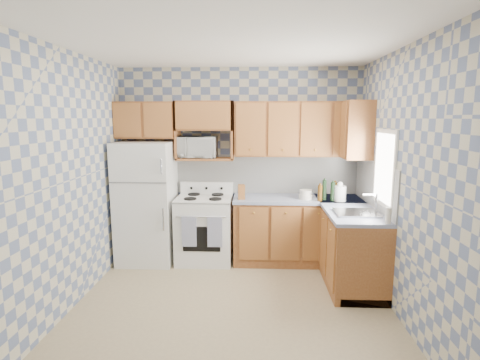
% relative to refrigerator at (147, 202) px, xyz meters
% --- Properties ---
extents(floor, '(3.40, 3.40, 0.00)m').
position_rel_refrigerator_xyz_m(floor, '(1.27, -1.25, -0.84)').
color(floor, '#8E7A5D').
rests_on(floor, ground).
extents(back_wall, '(3.40, 0.02, 2.70)m').
position_rel_refrigerator_xyz_m(back_wall, '(1.27, 0.35, 0.51)').
color(back_wall, slate).
rests_on(back_wall, ground).
extents(right_wall, '(0.02, 3.20, 2.70)m').
position_rel_refrigerator_xyz_m(right_wall, '(2.97, -1.25, 0.51)').
color(right_wall, slate).
rests_on(right_wall, ground).
extents(backsplash_back, '(2.60, 0.02, 0.56)m').
position_rel_refrigerator_xyz_m(backsplash_back, '(1.68, 0.34, 0.36)').
color(backsplash_back, white).
rests_on(backsplash_back, back_wall).
extents(backsplash_right, '(0.02, 1.60, 0.56)m').
position_rel_refrigerator_xyz_m(backsplash_right, '(2.96, -0.45, 0.36)').
color(backsplash_right, white).
rests_on(backsplash_right, right_wall).
extents(refrigerator, '(0.75, 0.70, 1.68)m').
position_rel_refrigerator_xyz_m(refrigerator, '(0.00, 0.00, 0.00)').
color(refrigerator, silver).
rests_on(refrigerator, floor).
extents(stove_body, '(0.76, 0.65, 0.90)m').
position_rel_refrigerator_xyz_m(stove_body, '(0.80, 0.03, -0.39)').
color(stove_body, silver).
rests_on(stove_body, floor).
extents(cooktop, '(0.76, 0.65, 0.02)m').
position_rel_refrigerator_xyz_m(cooktop, '(0.80, 0.03, 0.07)').
color(cooktop, silver).
rests_on(cooktop, stove_body).
extents(backguard, '(0.76, 0.08, 0.17)m').
position_rel_refrigerator_xyz_m(backguard, '(0.80, 0.30, 0.16)').
color(backguard, silver).
rests_on(backguard, cooktop).
extents(dish_towel_left, '(0.19, 0.02, 0.41)m').
position_rel_refrigerator_xyz_m(dish_towel_left, '(0.65, -0.32, -0.31)').
color(dish_towel_left, navy).
rests_on(dish_towel_left, stove_body).
extents(dish_towel_right, '(0.19, 0.02, 0.41)m').
position_rel_refrigerator_xyz_m(dish_towel_right, '(0.99, -0.32, -0.31)').
color(dish_towel_right, navy).
rests_on(dish_towel_right, stove_body).
extents(base_cabinets_back, '(1.75, 0.60, 0.88)m').
position_rel_refrigerator_xyz_m(base_cabinets_back, '(2.10, 0.05, -0.40)').
color(base_cabinets_back, brown).
rests_on(base_cabinets_back, floor).
extents(base_cabinets_right, '(0.60, 1.60, 0.88)m').
position_rel_refrigerator_xyz_m(base_cabinets_right, '(2.67, -0.45, -0.40)').
color(base_cabinets_right, brown).
rests_on(base_cabinets_right, floor).
extents(countertop_back, '(1.77, 0.63, 0.04)m').
position_rel_refrigerator_xyz_m(countertop_back, '(2.10, 0.05, 0.06)').
color(countertop_back, gray).
rests_on(countertop_back, base_cabinets_back).
extents(countertop_right, '(0.63, 1.60, 0.04)m').
position_rel_refrigerator_xyz_m(countertop_right, '(2.67, -0.45, 0.06)').
color(countertop_right, gray).
rests_on(countertop_right, base_cabinets_right).
extents(upper_cabinets_back, '(1.75, 0.33, 0.74)m').
position_rel_refrigerator_xyz_m(upper_cabinets_back, '(2.10, 0.19, 1.01)').
color(upper_cabinets_back, brown).
rests_on(upper_cabinets_back, back_wall).
extents(upper_cabinets_fridge, '(0.82, 0.33, 0.50)m').
position_rel_refrigerator_xyz_m(upper_cabinets_fridge, '(-0.02, 0.19, 1.13)').
color(upper_cabinets_fridge, brown).
rests_on(upper_cabinets_fridge, back_wall).
extents(upper_cabinets_right, '(0.33, 0.70, 0.74)m').
position_rel_refrigerator_xyz_m(upper_cabinets_right, '(2.81, 0.00, 1.01)').
color(upper_cabinets_right, brown).
rests_on(upper_cabinets_right, right_wall).
extents(microwave_shelf, '(0.80, 0.33, 0.03)m').
position_rel_refrigerator_xyz_m(microwave_shelf, '(0.80, 0.19, 0.60)').
color(microwave_shelf, brown).
rests_on(microwave_shelf, back_wall).
extents(microwave, '(0.54, 0.37, 0.30)m').
position_rel_refrigerator_xyz_m(microwave, '(0.70, 0.21, 0.76)').
color(microwave, silver).
rests_on(microwave, microwave_shelf).
extents(sink, '(0.48, 0.40, 0.03)m').
position_rel_refrigerator_xyz_m(sink, '(2.67, -0.80, 0.09)').
color(sink, '#B7B7BC').
rests_on(sink, countertop_right).
extents(window, '(0.02, 0.66, 0.86)m').
position_rel_refrigerator_xyz_m(window, '(2.96, -0.80, 0.61)').
color(window, silver).
rests_on(window, right_wall).
extents(bottle_0, '(0.06, 0.06, 0.27)m').
position_rel_refrigerator_xyz_m(bottle_0, '(2.43, -0.08, 0.21)').
color(bottle_0, black).
rests_on(bottle_0, countertop_back).
extents(bottle_1, '(0.06, 0.06, 0.25)m').
position_rel_refrigerator_xyz_m(bottle_1, '(2.53, -0.14, 0.20)').
color(bottle_1, black).
rests_on(bottle_1, countertop_back).
extents(bottle_2, '(0.06, 0.06, 0.23)m').
position_rel_refrigerator_xyz_m(bottle_2, '(2.58, -0.04, 0.20)').
color(bottle_2, '#4D2E0C').
rests_on(bottle_2, countertop_back).
extents(bottle_3, '(0.06, 0.06, 0.21)m').
position_rel_refrigerator_xyz_m(bottle_3, '(2.36, -0.16, 0.19)').
color(bottle_3, '#4D2E0C').
rests_on(bottle_3, countertop_back).
extents(knife_block, '(0.10, 0.10, 0.20)m').
position_rel_refrigerator_xyz_m(knife_block, '(1.32, -0.09, 0.18)').
color(knife_block, brown).
rests_on(knife_block, countertop_back).
extents(electric_kettle, '(0.16, 0.16, 0.20)m').
position_rel_refrigerator_xyz_m(electric_kettle, '(2.62, -0.14, 0.18)').
color(electric_kettle, silver).
rests_on(electric_kettle, countertop_back).
extents(food_containers, '(0.19, 0.19, 0.12)m').
position_rel_refrigerator_xyz_m(food_containers, '(2.19, -0.04, 0.14)').
color(food_containers, beige).
rests_on(food_containers, countertop_back).
extents(soap_bottle, '(0.06, 0.06, 0.17)m').
position_rel_refrigerator_xyz_m(soap_bottle, '(2.89, -1.20, 0.17)').
color(soap_bottle, beige).
rests_on(soap_bottle, countertop_right).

